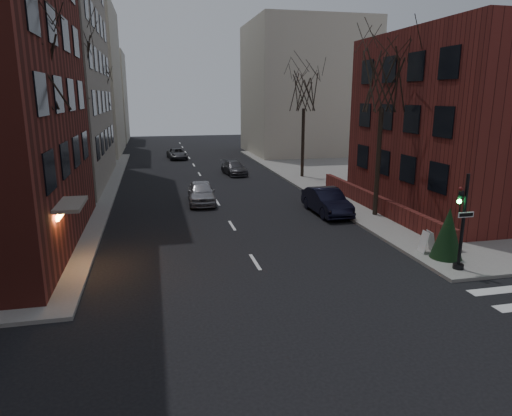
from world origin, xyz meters
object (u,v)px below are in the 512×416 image
(evergreen_shrub, at_px, (448,233))
(tree_right_a, at_px, (383,80))
(tree_left_c, at_px, (99,86))
(car_lane_silver, at_px, (201,192))
(car_lane_gray, at_px, (234,168))
(tree_left_a, at_px, (29,62))
(tree_left_b, at_px, (75,68))
(car_lane_far, at_px, (177,154))
(streetlamp_near, at_px, (83,147))
(tree_right_b, at_px, (304,91))
(traffic_signal, at_px, (461,228))
(sandwich_board, at_px, (427,242))
(parked_sedan, at_px, (327,201))
(streetlamp_far, at_px, (111,126))

(evergreen_shrub, bearing_deg, tree_right_a, 86.28)
(tree_left_c, xyz_separation_m, evergreen_shrub, (17.10, -29.71, -6.73))
(car_lane_silver, xyz_separation_m, car_lane_gray, (4.24, 11.12, -0.14))
(tree_left_a, distance_m, car_lane_gray, 25.47)
(tree_right_a, bearing_deg, tree_left_b, 155.56)
(car_lane_far, bearing_deg, tree_right_a, -76.21)
(car_lane_gray, bearing_deg, streetlamp_near, -137.33)
(tree_right_b, bearing_deg, tree_left_a, -134.36)
(traffic_signal, xyz_separation_m, sandwich_board, (-0.02, 2.16, -1.26))
(tree_left_c, bearing_deg, tree_right_a, -51.34)
(traffic_signal, relative_size, car_lane_silver, 0.90)
(traffic_signal, distance_m, streetlamp_near, 20.86)
(streetlamp_near, bearing_deg, car_lane_gray, 49.01)
(tree_right_a, bearing_deg, streetlamp_near, 166.76)
(parked_sedan, bearing_deg, tree_left_a, -161.67)
(tree_left_b, xyz_separation_m, tree_left_c, (0.00, 14.00, -0.88))
(tree_right_b, bearing_deg, tree_left_b, -161.18)
(traffic_signal, xyz_separation_m, streetlamp_near, (-16.14, 13.01, 2.33))
(tree_left_a, bearing_deg, evergreen_shrub, -12.25)
(tree_left_c, distance_m, car_lane_silver, 19.23)
(streetlamp_far, bearing_deg, traffic_signal, -63.94)
(tree_left_b, bearing_deg, car_lane_far, 70.95)
(tree_left_b, distance_m, streetlamp_far, 16.68)
(tree_left_b, distance_m, streetlamp_near, 6.18)
(tree_left_a, relative_size, tree_left_c, 1.06)
(sandwich_board, bearing_deg, car_lane_far, 108.37)
(car_lane_silver, bearing_deg, traffic_signal, -55.86)
(streetlamp_far, bearing_deg, sandwich_board, -62.42)
(tree_left_a, xyz_separation_m, evergreen_shrub, (17.10, -3.71, -7.17))
(tree_left_a, relative_size, car_lane_far, 2.35)
(streetlamp_near, xyz_separation_m, sandwich_board, (16.11, -10.85, -3.59))
(traffic_signal, distance_m, car_lane_gray, 26.54)
(streetlamp_far, bearing_deg, car_lane_far, 38.36)
(tree_left_a, xyz_separation_m, car_lane_gray, (11.96, 21.07, -7.85))
(streetlamp_near, distance_m, evergreen_shrub, 20.45)
(streetlamp_near, relative_size, car_lane_silver, 1.41)
(tree_right_b, bearing_deg, tree_left_c, 155.56)
(tree_left_b, distance_m, car_lane_gray, 17.15)
(traffic_signal, distance_m, streetlamp_far, 36.81)
(traffic_signal, relative_size, sandwich_board, 4.01)
(sandwich_board, bearing_deg, streetlamp_near, 149.96)
(tree_right_a, xyz_separation_m, parked_sedan, (-2.60, 1.36, -7.23))
(tree_right_b, distance_m, car_lane_gray, 9.48)
(streetlamp_far, bearing_deg, streetlamp_near, -90.00)
(traffic_signal, height_order, tree_left_c, tree_left_c)
(tree_right_a, distance_m, car_lane_gray, 19.45)
(tree_left_a, xyz_separation_m, parked_sedan, (15.00, 5.36, -7.68))
(tree_right_a, height_order, parked_sedan, tree_right_a)
(car_lane_far, xyz_separation_m, sandwich_board, (9.34, -36.21, 0.04))
(streetlamp_near, height_order, parked_sedan, streetlamp_near)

